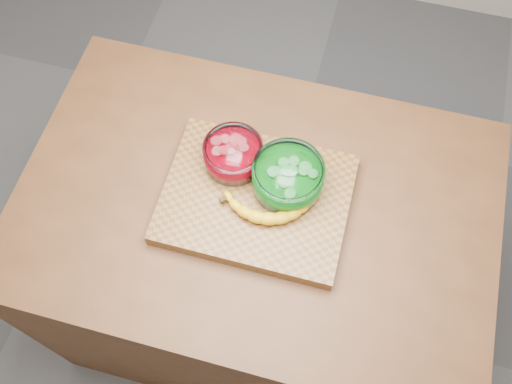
# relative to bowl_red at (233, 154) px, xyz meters

# --- Properties ---
(ground) EXTENTS (3.50, 3.50, 0.00)m
(ground) POSITION_rel_bowl_red_xyz_m (0.08, -0.08, -0.97)
(ground) COLOR #535357
(ground) RESTS_ON ground
(counter) EXTENTS (1.20, 0.80, 0.90)m
(counter) POSITION_rel_bowl_red_xyz_m (0.08, -0.08, -0.52)
(counter) COLOR #502E18
(counter) RESTS_ON ground
(cutting_board) EXTENTS (0.45, 0.35, 0.04)m
(cutting_board) POSITION_rel_bowl_red_xyz_m (0.08, -0.08, -0.05)
(cutting_board) COLOR brown
(cutting_board) RESTS_ON counter
(bowl_red) EXTENTS (0.15, 0.15, 0.07)m
(bowl_red) POSITION_rel_bowl_red_xyz_m (0.00, 0.00, 0.00)
(bowl_red) COLOR white
(bowl_red) RESTS_ON cutting_board
(bowl_green) EXTENTS (0.17, 0.17, 0.08)m
(bowl_green) POSITION_rel_bowl_red_xyz_m (0.14, -0.03, 0.01)
(bowl_green) COLOR white
(bowl_green) RESTS_ON cutting_board
(banana) EXTENTS (0.25, 0.13, 0.04)m
(banana) POSITION_rel_bowl_red_xyz_m (0.11, -0.10, -0.02)
(banana) COLOR gold
(banana) RESTS_ON cutting_board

